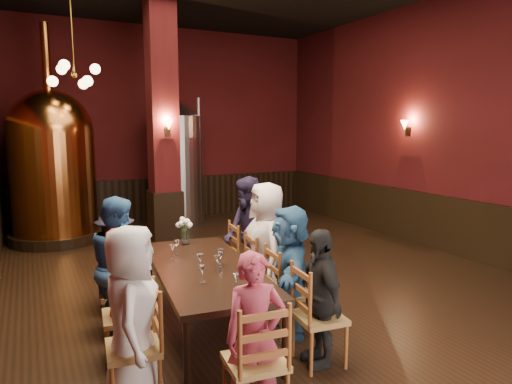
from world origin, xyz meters
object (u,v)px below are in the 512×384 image
person_1 (125,296)px  rose_vase (185,226)px  person_2 (119,266)px  person_0 (132,315)px  steel_vessel (177,162)px  copper_kettle (53,164)px  dining_table (205,272)px

person_1 → rose_vase: (0.98, 1.20, 0.33)m
person_1 → person_2: 0.67m
person_0 → steel_vessel: steel_vessel is taller
person_0 → copper_kettle: (-0.24, 6.00, 0.77)m
person_0 → dining_table: bearing=-29.6°
person_2 → person_0: bearing=167.0°
copper_kettle → rose_vase: copper_kettle is taller
steel_vessel → rose_vase: size_ratio=8.10×
dining_table → steel_vessel: steel_vessel is taller
dining_table → person_0: (-0.95, -0.90, 0.05)m
person_2 → steel_vessel: 5.63m
person_1 → steel_vessel: size_ratio=0.46×
dining_table → copper_kettle: copper_kettle is taller
rose_vase → steel_vessel: bearing=74.0°
person_0 → copper_kettle: bearing=19.2°
dining_table → person_2: 0.91m
person_1 → steel_vessel: (2.29, 5.79, 0.77)m
steel_vessel → dining_table: bearing=-104.3°
rose_vase → person_0: bearing=-119.4°
copper_kettle → rose_vase: bearing=-72.7°
dining_table → person_2: size_ratio=1.66×
steel_vessel → rose_vase: 4.79m
person_1 → steel_vessel: bearing=-1.9°
person_0 → rose_vase: size_ratio=4.19×
person_1 → copper_kettle: size_ratio=0.32×
dining_table → person_1: bearing=-158.8°
person_0 → person_1: (0.07, 0.67, -0.08)m
copper_kettle → rose_vase: 4.36m
person_1 → copper_kettle: 5.41m
person_2 → steel_vessel: size_ratio=0.53×
person_1 → copper_kettle: (-0.31, 5.33, 0.85)m
person_0 → steel_vessel: bearing=-3.2°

